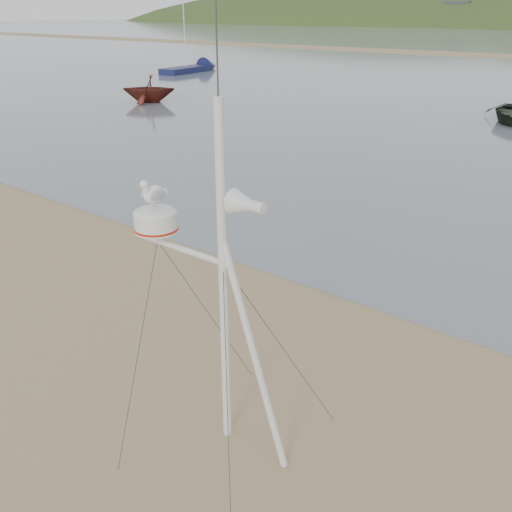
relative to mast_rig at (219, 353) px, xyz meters
The scene contains 4 objects.
ground 3.42m from the mast_rig, behind, with size 560.00×560.00×0.00m, color #8D7351.
mast_rig is the anchor object (origin of this frame).
boat_red 29.18m from the mast_rig, 139.82° to the left, with size 2.69×1.65×3.12m, color #4F1A12.
sailboat_blue_near 47.89m from the mast_rig, 133.56° to the left, with size 2.63×7.58×7.36m.
Camera 1 is at (6.99, -4.47, 5.19)m, focal length 38.00 mm.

